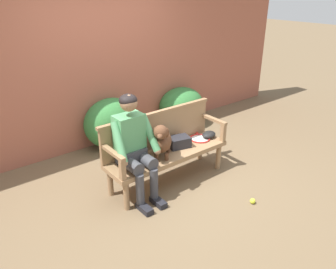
% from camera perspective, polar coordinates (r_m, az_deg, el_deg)
% --- Properties ---
extents(ground_plane, '(40.00, 40.00, 0.00)m').
position_cam_1_polar(ground_plane, '(4.51, -0.00, -7.90)').
color(ground_plane, brown).
extents(brick_garden_fence, '(8.00, 0.30, 2.71)m').
position_cam_1_polar(brick_garden_fence, '(5.40, -11.90, 12.66)').
color(brick_garden_fence, '#9E5642').
rests_on(brick_garden_fence, ground).
extents(hedge_bush_far_left, '(0.88, 0.74, 0.71)m').
position_cam_1_polar(hedge_bush_far_left, '(6.15, 2.33, 4.86)').
color(hedge_bush_far_left, '#337538').
rests_on(hedge_bush_far_left, ground).
extents(hedge_bush_far_right, '(0.91, 0.70, 0.81)m').
position_cam_1_polar(hedge_bush_far_right, '(5.35, -9.67, 1.98)').
color(hedge_bush_far_right, '#337538').
rests_on(hedge_bush_far_right, ground).
extents(garden_bench, '(1.69, 0.49, 0.43)m').
position_cam_1_polar(garden_bench, '(4.33, -0.00, -3.71)').
color(garden_bench, '#93704C').
rests_on(garden_bench, ground).
extents(bench_backrest, '(1.73, 0.06, 0.50)m').
position_cam_1_polar(bench_backrest, '(4.34, -1.78, 0.98)').
color(bench_backrest, '#93704C').
rests_on(bench_backrest, garden_bench).
extents(bench_armrest_left_end, '(0.06, 0.49, 0.28)m').
position_cam_1_polar(bench_armrest_left_end, '(3.75, -8.86, -4.29)').
color(bench_armrest_left_end, '#93704C').
rests_on(bench_armrest_left_end, garden_bench).
extents(bench_armrest_right_end, '(0.06, 0.49, 0.28)m').
position_cam_1_polar(bench_armrest_right_end, '(4.65, 8.46, 1.65)').
color(bench_armrest_right_end, '#93704C').
rests_on(bench_armrest_right_end, garden_bench).
extents(person_seated, '(0.56, 0.65, 1.30)m').
position_cam_1_polar(person_seated, '(3.90, -5.96, -1.70)').
color(person_seated, black).
rests_on(person_seated, ground).
extents(dog_on_bench, '(0.42, 0.43, 0.48)m').
position_cam_1_polar(dog_on_bench, '(4.06, -1.05, -0.95)').
color(dog_on_bench, brown).
rests_on(dog_on_bench, garden_bench).
extents(tennis_racket, '(0.41, 0.57, 0.03)m').
position_cam_1_polar(tennis_racket, '(4.69, 5.42, -0.54)').
color(tennis_racket, red).
rests_on(tennis_racket, garden_bench).
extents(baseball_glove, '(0.25, 0.21, 0.09)m').
position_cam_1_polar(baseball_glove, '(4.71, 7.04, -0.02)').
color(baseball_glove, black).
rests_on(baseball_glove, garden_bench).
extents(sports_bag, '(0.32, 0.26, 0.14)m').
position_cam_1_polar(sports_bag, '(4.41, 1.91, -1.28)').
color(sports_bag, '#232328').
rests_on(sports_bag, garden_bench).
extents(tennis_ball, '(0.07, 0.07, 0.07)m').
position_cam_1_polar(tennis_ball, '(4.20, 14.37, -11.04)').
color(tennis_ball, '#CCDB33').
rests_on(tennis_ball, ground).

